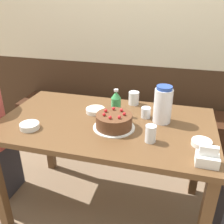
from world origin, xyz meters
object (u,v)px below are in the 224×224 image
napkin_holder (207,158)px  birthday_cake (114,121)px  water_pitcher (163,105)px  bowl_soup_white (202,143)px  glass_water_tall (134,98)px  bowl_side_dish (30,126)px  glass_shot_small (146,112)px  bowl_rice_small (95,110)px  soju_bottle (116,103)px  bench_seat (129,130)px  glass_tumbler_short (151,134)px

napkin_holder → birthday_cake: bearing=155.9°
water_pitcher → bowl_soup_white: bearing=-43.5°
birthday_cake → napkin_holder: size_ratio=2.37×
napkin_holder → glass_water_tall: (-0.48, 0.63, 0.01)m
bowl_side_dish → glass_shot_small: (0.67, 0.34, 0.02)m
birthday_cake → glass_shot_small: bearing=49.0°
water_pitcher → glass_shot_small: (-0.11, 0.03, -0.08)m
glass_water_tall → glass_shot_small: (0.12, -0.20, -0.01)m
water_pitcher → bowl_rice_small: 0.47m
soju_bottle → glass_shot_small: bearing=3.0°
bowl_rice_small → soju_bottle: bearing=2.6°
water_pitcher → glass_water_tall: (-0.23, 0.23, -0.07)m
bench_seat → napkin_holder: napkin_holder is taller
napkin_holder → glass_shot_small: napkin_holder is taller
glass_tumbler_short → napkin_holder: bearing=-25.1°
water_pitcher → glass_tumbler_short: (-0.04, -0.26, -0.07)m
glass_tumbler_short → bowl_side_dish: bearing=-176.5°
water_pitcher → glass_shot_small: water_pitcher is taller
napkin_holder → bowl_rice_small: napkin_holder is taller
birthday_cake → bowl_soup_white: bearing=-7.0°
bench_seat → glass_water_tall: glass_water_tall is taller
birthday_cake → bowl_side_dish: 0.52m
napkin_holder → bowl_side_dish: 1.03m
bowl_side_dish → water_pitcher: bearing=21.6°
birthday_cake → glass_tumbler_short: birthday_cake is taller
bowl_soup_white → bowl_rice_small: (-0.70, 0.24, 0.00)m
bench_seat → birthday_cake: bearing=-85.4°
water_pitcher → glass_tumbler_short: water_pitcher is taller
soju_bottle → bowl_rice_small: 0.16m
glass_shot_small → napkin_holder: bearing=-50.2°
glass_water_tall → bowl_side_dish: bearing=-135.7°
bowl_side_dish → glass_tumbler_short: (0.74, 0.05, 0.03)m
birthday_cake → bench_seat: bearing=94.6°
birthday_cake → glass_shot_small: size_ratio=3.70×
birthday_cake → soju_bottle: 0.19m
glass_water_tall → napkin_holder: bearing=-52.6°
soju_bottle → bowl_soup_white: (0.55, -0.25, -0.07)m
bench_seat → soju_bottle: bearing=-86.9°
bench_seat → bowl_rice_small: size_ratio=17.91×
soju_bottle → napkin_holder: soju_bottle is taller
glass_tumbler_short → glass_shot_small: (-0.07, 0.29, -0.02)m
bowl_soup_white → glass_water_tall: glass_water_tall is taller
soju_bottle → glass_shot_small: (0.20, 0.01, -0.05)m
bowl_rice_small → glass_water_tall: bearing=42.7°
bowl_soup_white → birthday_cake: bearing=173.0°
bench_seat → glass_tumbler_short: size_ratio=23.39×
bowl_soup_white → glass_water_tall: 0.65m
birthday_cake → glass_tumbler_short: 0.26m
bench_seat → napkin_holder: 1.40m
water_pitcher → glass_water_tall: bearing=134.7°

